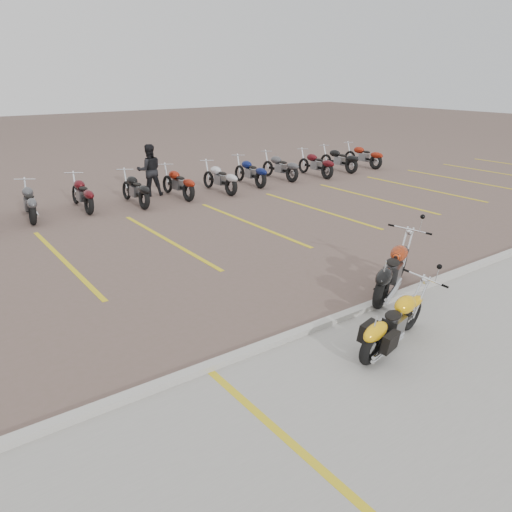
{
  "coord_description": "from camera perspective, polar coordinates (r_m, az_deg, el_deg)",
  "views": [
    {
      "loc": [
        -5.48,
        -7.64,
        4.21
      ],
      "look_at": [
        0.01,
        -0.03,
        0.75
      ],
      "focal_mm": 35.0,
      "sensor_mm": 36.0,
      "label": 1
    }
  ],
  "objects": [
    {
      "name": "concrete_apron",
      "position": [
        7.59,
        20.84,
        -14.94
      ],
      "size": [
        60.0,
        5.0,
        0.01
      ],
      "primitive_type": "cube",
      "color": "#9E9B93",
      "rests_on": "ground"
    },
    {
      "name": "parking_stripes",
      "position": [
        13.53,
        -10.08,
        1.82
      ],
      "size": [
        38.0,
        5.5,
        0.01
      ],
      "primitive_type": null,
      "color": "gold",
      "rests_on": "ground"
    },
    {
      "name": "yellow_cruiser",
      "position": [
        8.36,
        15.05,
        -7.59
      ],
      "size": [
        1.97,
        0.58,
        0.82
      ],
      "rotation": [
        0.14,
        0.0,
        0.23
      ],
      "color": "black",
      "rests_on": "ground"
    },
    {
      "name": "bg_bike_row",
      "position": [
        17.87,
        -11.62,
        8.02
      ],
      "size": [
        22.17,
        2.02,
        1.1
      ],
      "color": "black",
      "rests_on": "ground"
    },
    {
      "name": "person_b",
      "position": [
        18.5,
        -12.08,
        9.57
      ],
      "size": [
        1.04,
        0.9,
        1.84
      ],
      "primitive_type": "imported",
      "rotation": [
        0.0,
        0.0,
        2.89
      ],
      "color": "black",
      "rests_on": "ground"
    },
    {
      "name": "curb",
      "position": [
        8.89,
        7.47,
        -7.77
      ],
      "size": [
        60.0,
        0.18,
        0.12
      ],
      "primitive_type": "cube",
      "color": "#ADAAA3",
      "rests_on": "ground"
    },
    {
      "name": "ground",
      "position": [
        10.3,
        -0.15,
        -3.88
      ],
      "size": [
        100.0,
        100.0,
        0.0
      ],
      "primitive_type": "plane",
      "color": "brown",
      "rests_on": "ground"
    },
    {
      "name": "apron_stripe",
      "position": [
        6.13,
        7.59,
        -23.2
      ],
      "size": [
        0.12,
        5.0,
        0.0
      ],
      "primitive_type": "cube",
      "color": "gold",
      "rests_on": "concrete_apron"
    },
    {
      "name": "flame_cruiser",
      "position": [
        10.29,
        15.07,
        -1.85
      ],
      "size": [
        2.09,
        1.11,
        0.93
      ],
      "rotation": [
        0.09,
        0.0,
        0.45
      ],
      "color": "black",
      "rests_on": "ground"
    }
  ]
}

